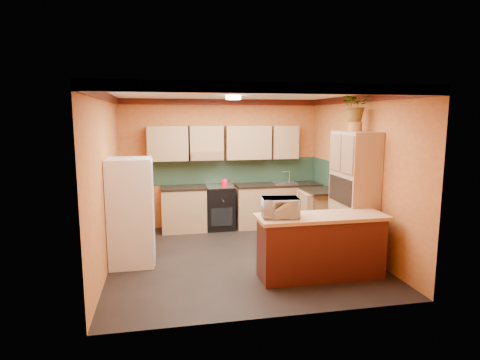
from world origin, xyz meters
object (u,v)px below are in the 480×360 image
fridge (131,212)px  breakfast_bar (321,248)px  stove (220,207)px  base_cabinets_back (249,207)px  pantry (354,195)px  microwave (280,208)px

fridge → breakfast_bar: bearing=-21.5°
stove → breakfast_bar: size_ratio=0.51×
stove → fridge: fridge is taller
base_cabinets_back → breakfast_bar: size_ratio=2.03×
base_cabinets_back → pantry: 2.57m
stove → breakfast_bar: bearing=-69.4°
fridge → pantry: bearing=-5.7°
breakfast_bar → microwave: microwave is taller
fridge → pantry: size_ratio=0.81×
breakfast_bar → fridge: bearing=158.5°
fridge → microwave: bearing=-27.1°
pantry → microwave: size_ratio=4.14×
stove → microwave: (0.45, -2.85, 0.62)m
base_cabinets_back → microwave: size_ratio=7.19×
base_cabinets_back → microwave: (-0.18, -2.85, 0.63)m
pantry → breakfast_bar: (-0.86, -0.72, -0.61)m
pantry → breakfast_bar: size_ratio=1.17×
breakfast_bar → stove: bearing=110.6°
stove → base_cabinets_back: bearing=0.0°
base_cabinets_back → fridge: size_ratio=2.15×
microwave → breakfast_bar: bearing=7.2°
base_cabinets_back → microwave: 2.93m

